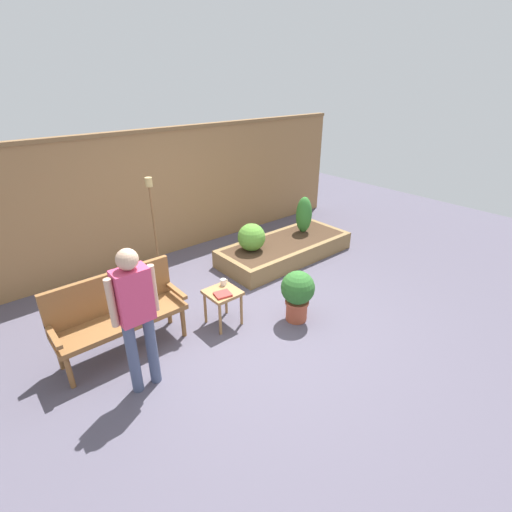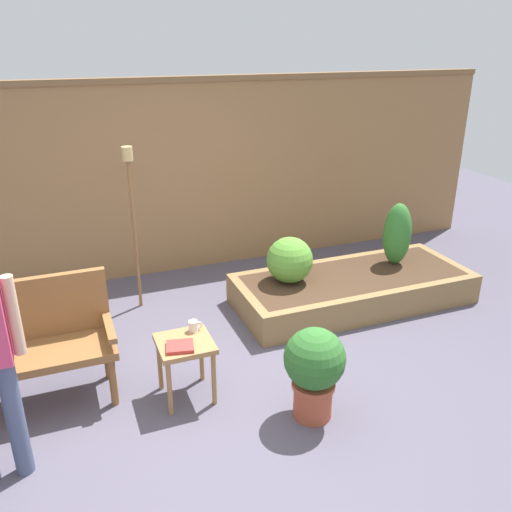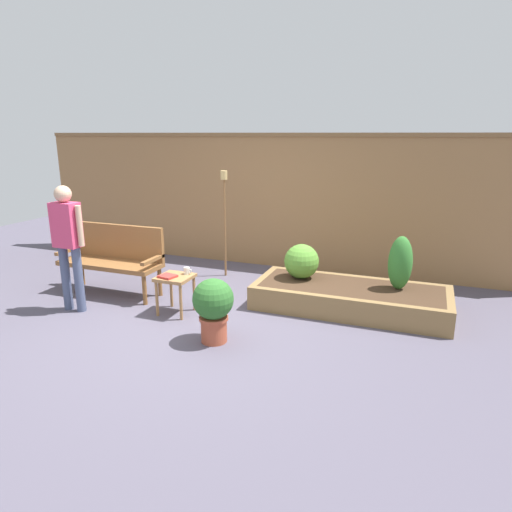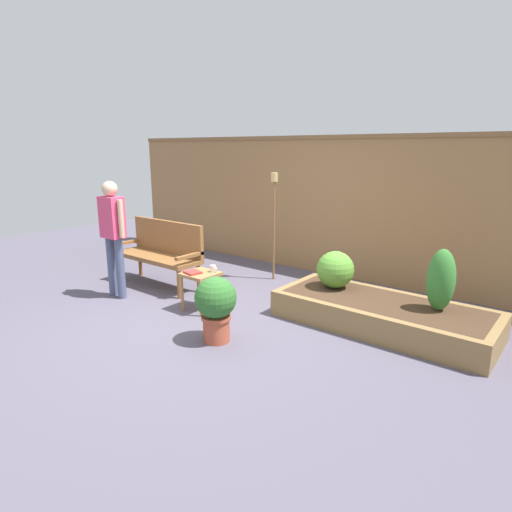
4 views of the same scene
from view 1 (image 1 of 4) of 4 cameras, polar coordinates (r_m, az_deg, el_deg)
ground_plane at (r=5.03m, az=-0.90°, el=-9.72°), size 14.00×14.00×0.00m
fence_back at (r=6.58m, az=-15.68°, el=8.71°), size 8.40×0.14×2.16m
garden_bench at (r=4.56m, az=-20.31°, el=-7.43°), size 1.44×0.48×0.94m
side_table at (r=4.78m, az=-5.06°, el=-6.18°), size 0.40×0.40×0.48m
cup_on_table at (r=4.85m, az=-4.94°, el=-3.95°), size 0.11×0.07×0.09m
book_on_table at (r=4.65m, az=-5.06°, el=-5.79°), size 0.22×0.20×0.03m
potted_boxwood at (r=4.86m, az=6.31°, el=-5.50°), size 0.44×0.44×0.70m
raised_planter_bed at (r=6.63m, az=4.41°, el=1.03°), size 2.40×1.00×0.30m
shrub_near_bench at (r=6.14m, az=-0.68°, el=2.86°), size 0.45×0.45×0.45m
shrub_far_corner at (r=6.90m, az=7.26°, el=6.21°), size 0.29×0.29×0.66m
tiki_torch at (r=5.73m, az=-15.41°, el=6.50°), size 0.10×0.10×1.62m
person_by_bench at (r=3.74m, az=-17.78°, el=-7.74°), size 0.47×0.20×1.56m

